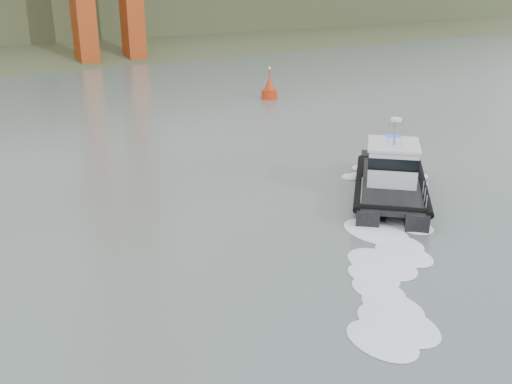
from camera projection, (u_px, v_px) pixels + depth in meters
ground at (329, 311)px, 22.64m from camera, size 400.00×400.00×0.00m
patrol_boat at (391, 177)px, 34.32m from camera, size 10.16×9.82×5.03m
nav_buoy at (269, 90)px, 63.58m from camera, size 1.80×1.80×3.76m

